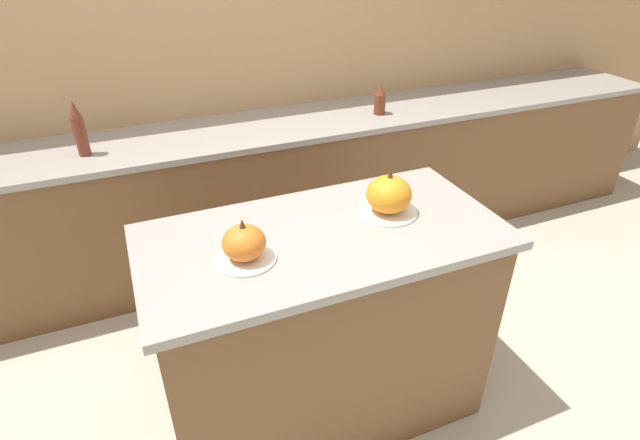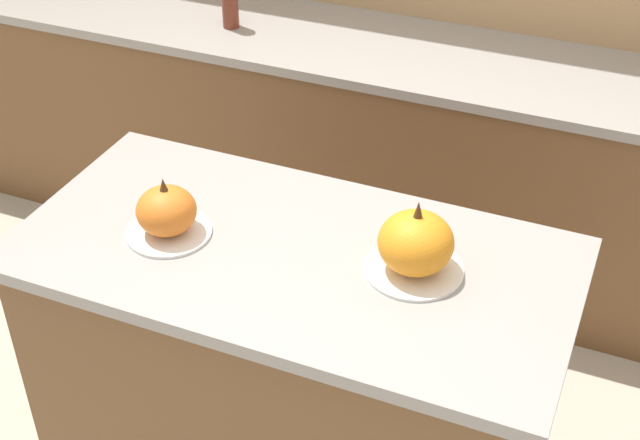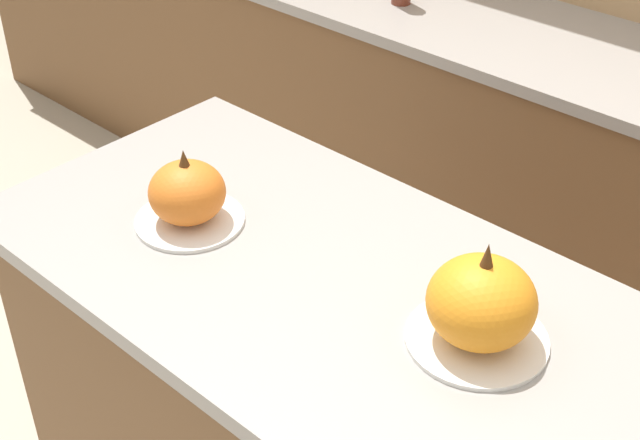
% 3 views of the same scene
% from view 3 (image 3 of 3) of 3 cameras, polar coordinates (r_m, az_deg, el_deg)
% --- Properties ---
extents(back_counter, '(6.00, 0.60, 0.89)m').
position_cam_3_polar(back_counter, '(2.77, 18.61, 0.54)').
color(back_counter, brown).
rests_on(back_counter, ground_plane).
extents(pumpkin_cake_left, '(0.21, 0.21, 0.16)m').
position_cam_3_polar(pumpkin_cake_left, '(1.69, -8.48, 1.56)').
color(pumpkin_cake_left, white).
rests_on(pumpkin_cake_left, kitchen_island).
extents(pumpkin_cake_right, '(0.23, 0.23, 0.19)m').
position_cam_3_polar(pumpkin_cake_right, '(1.42, 10.26, -5.39)').
color(pumpkin_cake_right, white).
rests_on(pumpkin_cake_right, kitchen_island).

